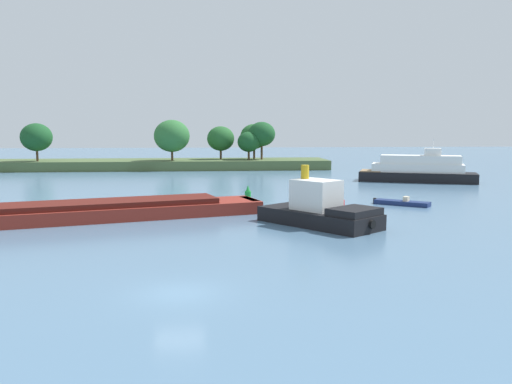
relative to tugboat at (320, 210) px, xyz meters
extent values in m
plane|color=slate|center=(-11.01, -18.10, -1.30)|extent=(400.00, 400.00, 0.00)
cube|color=#4C6038|center=(-19.31, 65.05, -0.37)|extent=(67.71, 12.38, 1.86)
cylinder|color=#513823|center=(-42.31, 62.31, 1.68)|extent=(0.44, 0.44, 2.24)
ellipsoid|color=#194C23|center=(-42.31, 62.31, 5.18)|extent=(5.93, 5.93, 5.34)
cylinder|color=#513823|center=(-16.56, 62.37, 1.58)|extent=(0.44, 0.44, 2.04)
ellipsoid|color=#2D6B33|center=(-16.56, 62.37, 5.39)|extent=(6.97, 6.97, 6.27)
cylinder|color=#513823|center=(-6.91, 66.20, 1.56)|extent=(0.44, 0.44, 1.99)
ellipsoid|color=#235B28|center=(-6.91, 66.20, 4.78)|extent=(5.56, 5.56, 5.00)
cylinder|color=#513823|center=(-1.35, 63.41, 1.47)|extent=(0.44, 0.44, 1.81)
ellipsoid|color=#194C23|center=(-1.35, 63.41, 4.17)|extent=(4.51, 4.51, 4.06)
cylinder|color=#513823|center=(-0.01, 66.33, 1.74)|extent=(0.44, 0.44, 2.36)
ellipsoid|color=#235B28|center=(-0.01, 66.33, 5.20)|extent=(5.70, 5.70, 5.13)
cylinder|color=#513823|center=(1.37, 64.36, 2.04)|extent=(0.44, 0.44, 2.96)
ellipsoid|color=#194C23|center=(1.37, 64.36, 5.71)|extent=(5.47, 5.47, 4.92)
cube|color=black|center=(-0.12, 0.15, -0.65)|extent=(10.04, 11.09, 1.29)
cube|color=black|center=(2.20, -2.79, 0.29)|extent=(4.94, 4.78, 0.60)
cube|color=white|center=(-0.30, 0.38, 1.29)|extent=(4.54, 4.69, 2.60)
cylinder|color=gold|center=(-1.11, 1.40, 3.19)|extent=(0.70, 0.70, 1.20)
cylinder|color=black|center=(3.25, -4.12, -0.53)|extent=(0.74, 0.67, 0.70)
cube|color=maroon|center=(-23.58, 3.58, -0.71)|extent=(38.72, 16.08, 1.19)
cube|color=#4F1812|center=(-22.14, 4.00, 0.14)|extent=(27.33, 12.01, 0.50)
cube|color=maroon|center=(-5.34, 9.00, -0.65)|extent=(1.98, 4.01, 1.07)
cube|color=black|center=(22.59, 35.44, -0.56)|extent=(17.90, 10.71, 1.49)
cube|color=white|center=(22.59, 35.44, 0.84)|extent=(14.08, 8.66, 1.30)
cube|color=white|center=(22.96, 35.30, 2.14)|extent=(12.26, 7.50, 1.30)
cube|color=white|center=(24.61, 34.65, 3.34)|extent=(3.01, 2.85, 1.10)
cube|color=#937551|center=(16.12, 37.98, 0.27)|extent=(4.46, 5.08, 0.16)
cylinder|color=silver|center=(24.61, 34.65, 4.59)|extent=(0.10, 0.10, 1.40)
cube|color=navy|center=(11.31, 11.16, -1.07)|extent=(5.57, 4.78, 0.47)
cube|color=beige|center=(11.65, 10.90, -0.58)|extent=(0.87, 0.92, 0.50)
cube|color=black|center=(8.88, 13.02, -1.02)|extent=(0.42, 0.42, 0.56)
cylinder|color=red|center=(3.56, 7.03, -0.70)|extent=(0.70, 0.70, 1.20)
cone|color=red|center=(3.56, 7.03, 0.25)|extent=(0.49, 0.49, 0.70)
cylinder|color=green|center=(-5.07, 15.31, -0.70)|extent=(0.70, 0.70, 1.20)
cone|color=green|center=(-5.07, 15.31, 0.25)|extent=(0.49, 0.49, 0.70)
camera|label=1|loc=(-9.48, -44.69, 7.02)|focal=37.78mm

